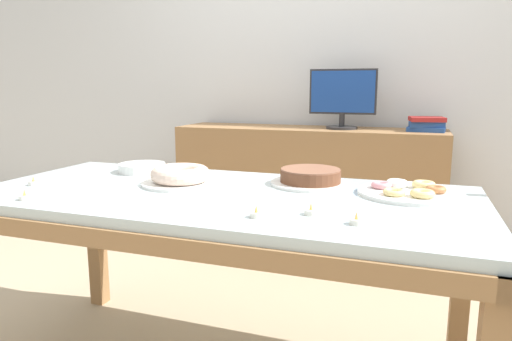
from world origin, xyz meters
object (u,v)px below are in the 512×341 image
at_px(tealight_near_cakes, 34,183).
at_px(book_stack, 426,124).
at_px(tealight_left_edge, 311,212).
at_px(cake_golden_bundt, 180,176).
at_px(tealight_centre, 25,197).
at_px(tealight_right_edge, 356,221).
at_px(pastry_platter, 409,191).
at_px(cake_chocolate_round, 310,178).
at_px(tealight_near_front, 256,214).
at_px(plate_stack, 142,168).
at_px(computer_monitor, 343,99).

bearing_deg(tealight_near_cakes, book_stack, 46.86).
bearing_deg(tealight_left_edge, cake_golden_bundt, 156.02).
bearing_deg(tealight_centre, book_stack, 53.33).
xyz_separation_m(cake_golden_bundt, tealight_right_edge, (0.73, -0.32, -0.02)).
bearing_deg(pastry_platter, cake_chocolate_round, 172.35).
bearing_deg(tealight_near_front, book_stack, 73.83).
bearing_deg(tealight_right_edge, tealight_near_cakes, 174.97).
bearing_deg(plate_stack, tealight_left_edge, -26.80).
bearing_deg(tealight_right_edge, cake_chocolate_round, 116.34).
bearing_deg(computer_monitor, tealight_near_cakes, -121.53).
bearing_deg(tealight_centre, tealight_near_front, 4.12).
relative_size(book_stack, plate_stack, 1.09).
bearing_deg(tealight_centre, cake_chocolate_round, 33.02).
relative_size(cake_golden_bundt, tealight_right_edge, 7.64).
relative_size(computer_monitor, tealight_near_front, 10.60).
xyz_separation_m(computer_monitor, tealight_near_front, (0.01, -1.71, -0.30)).
bearing_deg(tealight_left_edge, plate_stack, 153.20).
distance_m(pastry_platter, tealight_right_edge, 0.45).
bearing_deg(plate_stack, computer_monitor, 58.59).
bearing_deg(cake_chocolate_round, pastry_platter, -7.65).
relative_size(computer_monitor, tealight_right_edge, 10.60).
distance_m(book_stack, tealight_right_edge, 1.71).
xyz_separation_m(book_stack, pastry_platter, (-0.07, -1.25, -0.15)).
xyz_separation_m(computer_monitor, cake_chocolate_round, (0.06, -1.20, -0.28)).
bearing_deg(tealight_near_cakes, tealight_near_front, -7.96).
bearing_deg(tealight_near_cakes, tealight_right_edge, -5.03).
height_order(book_stack, tealight_left_edge, book_stack).
relative_size(tealight_centre, tealight_right_edge, 1.00).
height_order(book_stack, cake_chocolate_round, book_stack).
height_order(computer_monitor, cake_chocolate_round, computer_monitor).
distance_m(cake_chocolate_round, tealight_near_front, 0.51).
distance_m(book_stack, tealight_left_edge, 1.67).
bearing_deg(computer_monitor, cake_golden_bundt, -107.23).
bearing_deg(tealight_near_front, cake_chocolate_round, 84.30).
relative_size(pastry_platter, plate_stack, 1.74).
relative_size(cake_chocolate_round, cake_golden_bundt, 1.03).
bearing_deg(cake_chocolate_round, plate_stack, 178.61).
distance_m(computer_monitor, tealight_centre, 1.97).
relative_size(book_stack, cake_chocolate_round, 0.73).
xyz_separation_m(plate_stack, tealight_near_cakes, (-0.24, -0.39, -0.01)).
bearing_deg(tealight_left_edge, tealight_right_edge, -21.34).
bearing_deg(book_stack, cake_chocolate_round, -110.32).
height_order(plate_stack, tealight_near_cakes, plate_stack).
relative_size(pastry_platter, tealight_left_edge, 9.11).
height_order(tealight_centre, tealight_near_front, same).
bearing_deg(cake_golden_bundt, computer_monitor, 72.77).
bearing_deg(computer_monitor, tealight_left_edge, -84.34).
distance_m(pastry_platter, plate_stack, 1.16).
distance_m(computer_monitor, cake_golden_bundt, 1.46).
relative_size(book_stack, pastry_platter, 0.63).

